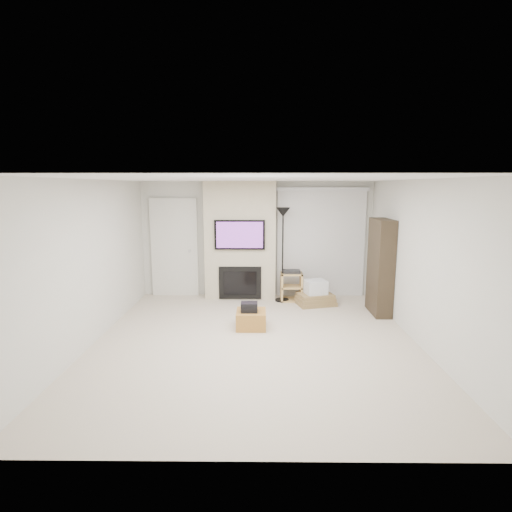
{
  "coord_description": "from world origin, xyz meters",
  "views": [
    {
      "loc": [
        0.07,
        -5.9,
        2.4
      ],
      "look_at": [
        0.0,
        1.2,
        1.15
      ],
      "focal_mm": 28.0,
      "sensor_mm": 36.0,
      "label": 1
    }
  ],
  "objects_px": {
    "floor_lamp": "(283,228)",
    "av_stand": "(291,285)",
    "box_stack": "(315,295)",
    "bookshelf": "(380,267)",
    "ottoman": "(251,319)"
  },
  "relations": [
    {
      "from": "ottoman",
      "to": "floor_lamp",
      "type": "bearing_deg",
      "value": 69.17
    },
    {
      "from": "floor_lamp",
      "to": "box_stack",
      "type": "bearing_deg",
      "value": -20.23
    },
    {
      "from": "floor_lamp",
      "to": "bookshelf",
      "type": "xyz_separation_m",
      "value": [
        1.8,
        -0.79,
        -0.65
      ]
    },
    {
      "from": "floor_lamp",
      "to": "box_stack",
      "type": "distance_m",
      "value": 1.53
    },
    {
      "from": "box_stack",
      "to": "av_stand",
      "type": "bearing_deg",
      "value": 149.93
    },
    {
      "from": "ottoman",
      "to": "av_stand",
      "type": "xyz_separation_m",
      "value": [
        0.82,
        1.66,
        0.2
      ]
    },
    {
      "from": "floor_lamp",
      "to": "box_stack",
      "type": "height_order",
      "value": "floor_lamp"
    },
    {
      "from": "av_stand",
      "to": "bookshelf",
      "type": "bearing_deg",
      "value": -26.99
    },
    {
      "from": "ottoman",
      "to": "box_stack",
      "type": "height_order",
      "value": "box_stack"
    },
    {
      "from": "ottoman",
      "to": "bookshelf",
      "type": "relative_size",
      "value": 0.28
    },
    {
      "from": "av_stand",
      "to": "bookshelf",
      "type": "height_order",
      "value": "bookshelf"
    },
    {
      "from": "ottoman",
      "to": "av_stand",
      "type": "bearing_deg",
      "value": 63.82
    },
    {
      "from": "floor_lamp",
      "to": "av_stand",
      "type": "relative_size",
      "value": 2.98
    },
    {
      "from": "box_stack",
      "to": "bookshelf",
      "type": "xyz_separation_m",
      "value": [
        1.13,
        -0.54,
        0.71
      ]
    },
    {
      "from": "av_stand",
      "to": "floor_lamp",
      "type": "bearing_deg",
      "value": -172.12
    }
  ]
}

